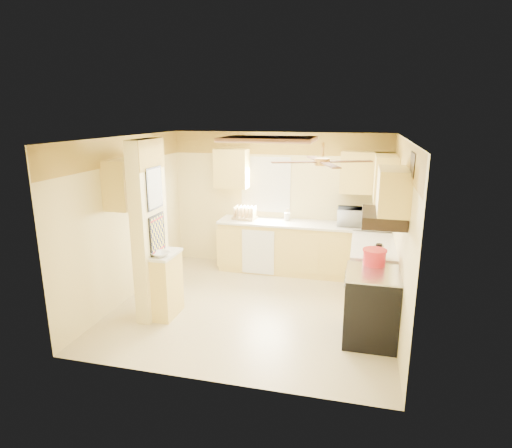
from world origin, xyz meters
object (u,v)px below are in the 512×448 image
(dutch_oven, at_px, (374,257))
(stove, at_px, (371,306))
(bowl, at_px, (160,254))
(microwave, at_px, (354,217))
(kettle, at_px, (379,251))

(dutch_oven, bearing_deg, stove, -92.27)
(bowl, bearing_deg, microwave, 42.60)
(dutch_oven, bearing_deg, bowl, -171.32)
(dutch_oven, relative_size, kettle, 1.58)
(bowl, relative_size, dutch_oven, 0.79)
(stove, height_order, bowl, bowl)
(kettle, bearing_deg, stove, -97.89)
(bowl, height_order, dutch_oven, dutch_oven)
(stove, relative_size, bowl, 3.75)
(bowl, xyz_separation_m, dutch_oven, (2.82, 0.43, 0.05))
(microwave, distance_m, kettle, 1.70)
(stove, bearing_deg, kettle, 82.11)
(dutch_oven, bearing_deg, microwave, 99.37)
(bowl, distance_m, kettle, 2.95)
(microwave, height_order, kettle, microwave)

